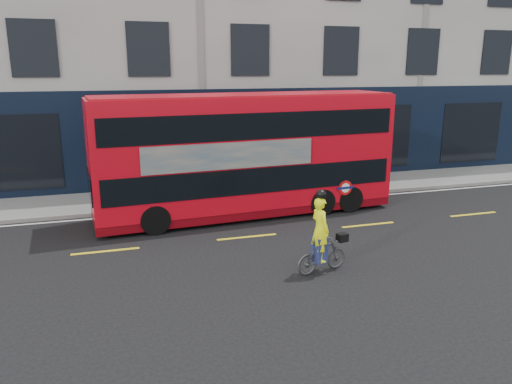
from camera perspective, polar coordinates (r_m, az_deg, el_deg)
name	(u,v)px	position (r m, az deg, el deg)	size (l,w,h in m)	color
ground	(262,255)	(13.40, 0.73, -7.22)	(120.00, 120.00, 0.00)	black
pavement	(212,194)	(19.38, -5.09, -0.28)	(60.00, 3.00, 0.12)	gray
kerb	(220,204)	(17.96, -4.10, -1.42)	(60.00, 0.12, 0.13)	gray
building_terrace	(180,9)	(25.25, -8.71, 19.97)	(50.00, 10.07, 15.00)	#B1AFA6
road_edge_line	(222,208)	(17.70, -3.88, -1.86)	(58.00, 0.10, 0.01)	silver
lane_dashes	(247,237)	(14.74, -1.04, -5.16)	(58.00, 0.12, 0.01)	yellow
bus	(247,154)	(16.55, -1.05, 4.36)	(10.12, 2.97, 4.02)	red
cyclist	(321,244)	(12.19, 7.48, -5.94)	(1.47, 0.69, 2.09)	#46484B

